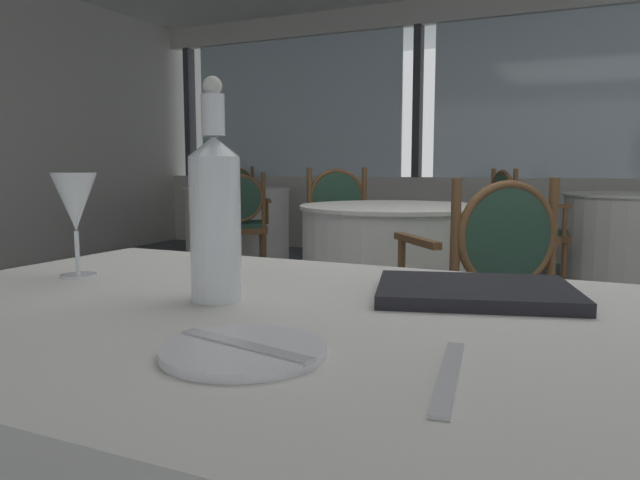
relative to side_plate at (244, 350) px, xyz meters
name	(u,v)px	position (x,y,z in m)	size (l,w,h in m)	color
ground_plane	(489,435)	(0.02, 1.58, -0.76)	(14.97, 14.97, 0.00)	#4C5156
window_wall_far	(566,154)	(0.02, 5.91, 0.33)	(9.67, 0.14, 2.71)	beige
side_plate	(244,350)	(0.00, 0.00, 0.00)	(0.18, 0.18, 0.01)	white
butter_knife	(244,346)	(0.00, 0.00, 0.01)	(0.18, 0.02, 0.00)	silver
dinner_fork	(449,375)	(0.21, 0.02, 0.00)	(0.21, 0.02, 0.00)	silver
water_bottle	(215,213)	(-0.18, 0.21, 0.13)	(0.08, 0.08, 0.33)	white
wine_glass	(75,204)	(-0.53, 0.27, 0.13)	(0.08, 0.08, 0.19)	white
menu_book	(475,291)	(0.17, 0.39, 0.01)	(0.29, 0.22, 0.02)	black
background_table_0	(238,225)	(-2.98, 4.61, -0.38)	(1.08, 1.08, 0.76)	silver
dining_chair_0_0	(236,201)	(-3.52, 5.42, -0.20)	(0.66, 0.64, 0.97)	brown
dining_chair_0_1	(240,217)	(-2.44, 3.81, -0.23)	(0.66, 0.64, 0.91)	brown
background_table_2	(394,275)	(-0.64, 2.52, -0.38)	(1.01, 1.01, 0.76)	silver
dining_chair_2_0	(486,276)	(-0.04, 1.81, -0.22)	(0.66, 0.65, 0.92)	brown
dining_chair_2_1	(342,225)	(-1.25, 3.23, -0.19)	(0.66, 0.65, 0.96)	brown
background_table_3	(639,242)	(0.64, 4.73, -0.38)	(1.15, 1.15, 0.76)	silver
dining_chair_3_0	(517,221)	(-0.22, 4.21, -0.21)	(0.63, 0.65, 0.95)	brown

